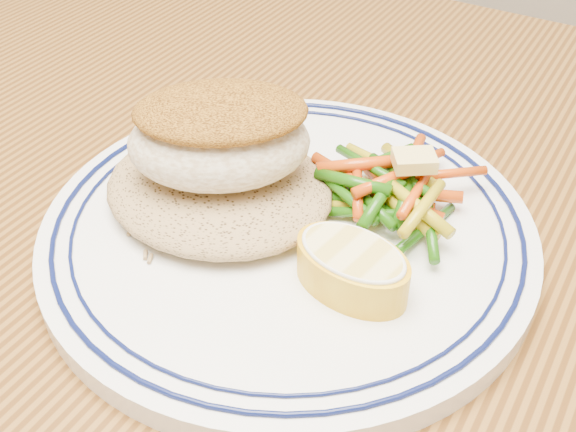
{
  "coord_description": "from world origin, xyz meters",
  "views": [
    {
      "loc": [
        0.18,
        -0.24,
        1.04
      ],
      "look_at": [
        0.01,
        0.05,
        0.77
      ],
      "focal_mm": 45.0,
      "sensor_mm": 36.0,
      "label": 1
    }
  ],
  "objects_px": {
    "dining_table": "(242,389)",
    "vegetable_pile": "(388,190)",
    "fish_fillet": "(219,135)",
    "rice_pilaf": "(219,184)",
    "plate": "(288,230)",
    "lemon_wedge": "(352,267)"
  },
  "relations": [
    {
      "from": "dining_table",
      "to": "fish_fillet",
      "type": "distance_m",
      "value": 0.17
    },
    {
      "from": "rice_pilaf",
      "to": "fish_fillet",
      "type": "height_order",
      "value": "fish_fillet"
    },
    {
      "from": "rice_pilaf",
      "to": "fish_fillet",
      "type": "distance_m",
      "value": 0.03
    },
    {
      "from": "vegetable_pile",
      "to": "lemon_wedge",
      "type": "distance_m",
      "value": 0.07
    },
    {
      "from": "vegetable_pile",
      "to": "lemon_wedge",
      "type": "bearing_deg",
      "value": -80.81
    },
    {
      "from": "plate",
      "to": "fish_fillet",
      "type": "xyz_separation_m",
      "value": [
        -0.04,
        -0.0,
        0.05
      ]
    },
    {
      "from": "dining_table",
      "to": "lemon_wedge",
      "type": "distance_m",
      "value": 0.14
    },
    {
      "from": "lemon_wedge",
      "to": "vegetable_pile",
      "type": "bearing_deg",
      "value": 99.19
    },
    {
      "from": "dining_table",
      "to": "vegetable_pile",
      "type": "relative_size",
      "value": 14.54
    },
    {
      "from": "plate",
      "to": "dining_table",
      "type": "bearing_deg",
      "value": -100.16
    },
    {
      "from": "vegetable_pile",
      "to": "rice_pilaf",
      "type": "bearing_deg",
      "value": -152.82
    },
    {
      "from": "plate",
      "to": "vegetable_pile",
      "type": "xyz_separation_m",
      "value": [
        0.04,
        0.04,
        0.02
      ]
    },
    {
      "from": "fish_fillet",
      "to": "plate",
      "type": "bearing_deg",
      "value": 2.25
    },
    {
      "from": "dining_table",
      "to": "rice_pilaf",
      "type": "xyz_separation_m",
      "value": [
        -0.04,
        0.04,
        0.13
      ]
    },
    {
      "from": "rice_pilaf",
      "to": "fish_fillet",
      "type": "bearing_deg",
      "value": 56.74
    },
    {
      "from": "fish_fillet",
      "to": "rice_pilaf",
      "type": "bearing_deg",
      "value": -123.26
    },
    {
      "from": "plate",
      "to": "lemon_wedge",
      "type": "distance_m",
      "value": 0.07
    },
    {
      "from": "dining_table",
      "to": "plate",
      "type": "distance_m",
      "value": 0.12
    },
    {
      "from": "fish_fillet",
      "to": "vegetable_pile",
      "type": "xyz_separation_m",
      "value": [
        0.09,
        0.04,
        -0.03
      ]
    },
    {
      "from": "fish_fillet",
      "to": "lemon_wedge",
      "type": "distance_m",
      "value": 0.11
    },
    {
      "from": "dining_table",
      "to": "fish_fillet",
      "type": "bearing_deg",
      "value": 129.68
    },
    {
      "from": "rice_pilaf",
      "to": "fish_fillet",
      "type": "relative_size",
      "value": 1.09
    }
  ]
}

